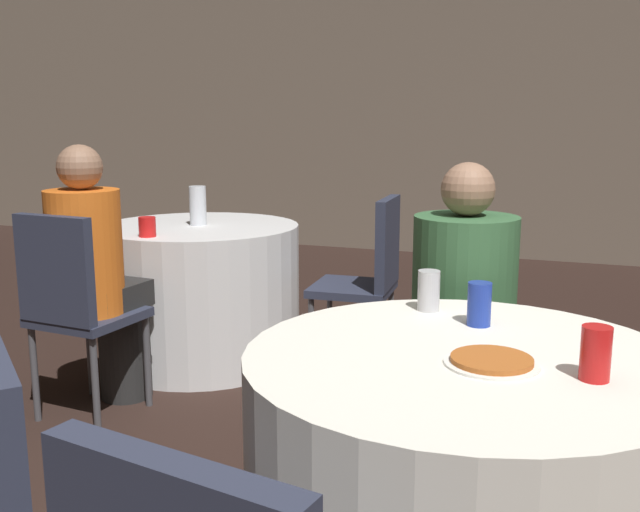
# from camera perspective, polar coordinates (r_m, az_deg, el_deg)

# --- Properties ---
(wall_back) EXTENTS (16.00, 0.06, 2.80)m
(wall_back) POSITION_cam_1_polar(r_m,az_deg,el_deg) (6.92, 18.13, 11.17)
(wall_back) COLOR #7A6B5B
(wall_back) RESTS_ON ground_plane
(table_near) EXTENTS (1.09, 1.09, 0.74)m
(table_near) POSITION_cam_1_polar(r_m,az_deg,el_deg) (1.94, 11.09, -18.18)
(table_near) COLOR white
(table_near) RESTS_ON ground_plane
(table_far) EXTENTS (1.08, 1.08, 0.74)m
(table_far) POSITION_cam_1_polar(r_m,az_deg,el_deg) (3.98, -9.53, -2.84)
(table_far) COLOR white
(table_far) RESTS_ON ground_plane
(chair_near_north) EXTENTS (0.46, 0.46, 0.92)m
(chair_near_north) POSITION_cam_1_polar(r_m,az_deg,el_deg) (2.76, 11.33, -5.10)
(chair_near_north) COLOR #2D3347
(chair_near_north) RESTS_ON ground_plane
(chair_far_east) EXTENTS (0.43, 0.42, 0.92)m
(chair_far_east) POSITION_cam_1_polar(r_m,az_deg,el_deg) (3.63, 4.06, -1.07)
(chair_far_east) COLOR #2D3347
(chair_far_east) RESTS_ON ground_plane
(chair_far_south) EXTENTS (0.43, 0.43, 0.92)m
(chair_far_south) POSITION_cam_1_polar(r_m,az_deg,el_deg) (3.22, -19.21, -3.21)
(chair_far_south) COLOR #2D3347
(chair_far_south) RESTS_ON ground_plane
(person_orange_shirt) EXTENTS (0.33, 0.50, 1.20)m
(person_orange_shirt) POSITION_cam_1_polar(r_m,az_deg,el_deg) (3.32, -17.30, -1.79)
(person_orange_shirt) COLOR #282828
(person_orange_shirt) RESTS_ON ground_plane
(person_green_jacket) EXTENTS (0.41, 0.52, 1.16)m
(person_green_jacket) POSITION_cam_1_polar(r_m,az_deg,el_deg) (2.60, 11.37, -5.00)
(person_green_jacket) COLOR #282828
(person_green_jacket) RESTS_ON ground_plane
(pizza_plate_near) EXTENTS (0.22, 0.22, 0.02)m
(pizza_plate_near) POSITION_cam_1_polar(r_m,az_deg,el_deg) (1.73, 13.57, -8.18)
(pizza_plate_near) COLOR white
(pizza_plate_near) RESTS_ON table_near
(soda_can_silver) EXTENTS (0.07, 0.07, 0.12)m
(soda_can_silver) POSITION_cam_1_polar(r_m,az_deg,el_deg) (2.15, 8.69, -2.76)
(soda_can_silver) COLOR silver
(soda_can_silver) RESTS_ON table_near
(soda_can_red) EXTENTS (0.07, 0.07, 0.12)m
(soda_can_red) POSITION_cam_1_polar(r_m,az_deg,el_deg) (1.69, 21.19, -7.27)
(soda_can_red) COLOR red
(soda_can_red) RESTS_ON table_near
(soda_can_blue) EXTENTS (0.07, 0.07, 0.12)m
(soda_can_blue) POSITION_cam_1_polar(r_m,az_deg,el_deg) (2.03, 12.62, -3.77)
(soda_can_blue) COLOR #1E38A5
(soda_can_blue) RESTS_ON table_near
(bottle_far) EXTENTS (0.09, 0.09, 0.21)m
(bottle_far) POSITION_cam_1_polar(r_m,az_deg,el_deg) (3.90, -9.75, 3.99)
(bottle_far) COLOR silver
(bottle_far) RESTS_ON table_far
(cup_far) EXTENTS (0.08, 0.08, 0.10)m
(cup_far) POSITION_cam_1_polar(r_m,az_deg,el_deg) (3.57, -13.65, 2.28)
(cup_far) COLOR red
(cup_far) RESTS_ON table_far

